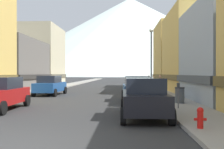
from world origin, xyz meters
The scene contains 20 objects.
ground_plane centered at (0.00, 0.00, 0.00)m, with size 400.00×400.00×0.00m, color #2E2E2E.
sidewalk_left centered at (-6.25, 35.00, 0.07)m, with size 2.50×100.00×0.15m, color gray.
sidewalk_right centered at (6.25, 35.00, 0.07)m, with size 2.50×100.00×0.15m, color gray.
storefront_left_2 centered at (-11.72, 23.14, 2.92)m, with size 8.75×10.49×6.06m.
storefront_left_3 centered at (-12.36, 33.34, 4.56)m, with size 10.03×8.99×9.44m.
storefront_right_2 centered at (10.82, 19.69, 3.99)m, with size 6.93×9.56×8.29m.
storefront_right_3 centered at (10.88, 29.15, 4.26)m, with size 7.07×8.22×8.84m.
car_left_0 centered at (-3.80, 6.73, 0.90)m, with size 2.19×4.46×1.78m.
car_left_1 centered at (-3.80, 16.10, 0.90)m, with size 2.17×4.45×1.78m.
car_right_0 centered at (3.80, 4.64, 0.90)m, with size 2.09×4.41×1.78m.
car_right_1 centered at (3.80, 11.58, 0.90)m, with size 2.18×4.45×1.78m.
fire_hydrant_near centered at (5.45, 1.90, 0.53)m, with size 0.40×0.22×0.70m.
parking_meter_near centered at (5.75, 6.74, 1.01)m, with size 0.14×0.10×1.33m.
trash_bin_right centered at (6.35, 9.14, 0.64)m, with size 0.59×0.59×0.98m.
potted_plant_0 centered at (-7.00, 13.24, 0.75)m, with size 0.67×0.67×1.03m.
pedestrian_0 centered at (6.25, 27.51, 0.87)m, with size 0.36×0.36×1.58m.
pedestrian_1 centered at (6.25, 16.99, 0.92)m, with size 0.36×0.36×1.67m.
pedestrian_2 centered at (6.25, 22.08, 0.85)m, with size 0.36×0.36×1.54m.
streetlamp_right centered at (5.35, 16.20, 3.99)m, with size 0.36×0.36×5.86m.
mountain_backdrop centered at (9.22, 260.00, 40.68)m, with size 273.79×273.79×81.36m, color silver.
Camera 1 is at (2.92, -6.62, 1.98)m, focal length 40.61 mm.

